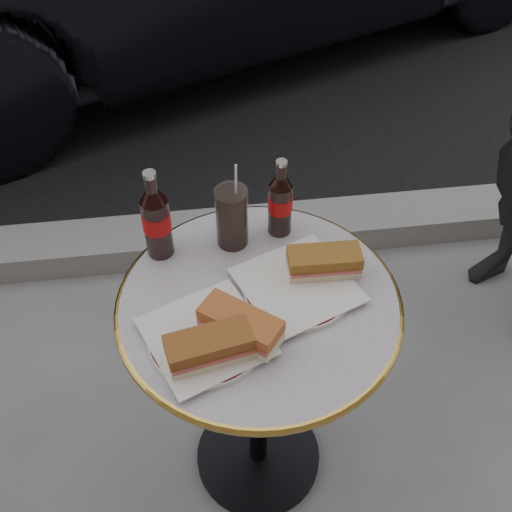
{
  "coord_description": "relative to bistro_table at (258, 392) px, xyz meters",
  "views": [
    {
      "loc": [
        -0.12,
        -0.87,
        1.8
      ],
      "look_at": [
        0.0,
        0.05,
        0.82
      ],
      "focal_mm": 45.0,
      "sensor_mm": 36.0,
      "label": 1
    }
  ],
  "objects": [
    {
      "name": "ground",
      "position": [
        0.0,
        0.0,
        -0.37
      ],
      "size": [
        80.0,
        80.0,
        0.0
      ],
      "primitive_type": "plane",
      "color": "gray",
      "rests_on": "ground"
    },
    {
      "name": "curb",
      "position": [
        0.0,
        0.9,
        -0.32
      ],
      "size": [
        40.0,
        0.2,
        0.12
      ],
      "primitive_type": "cube",
      "color": "gray",
      "rests_on": "ground"
    },
    {
      "name": "bistro_table",
      "position": [
        0.0,
        0.0,
        0.0
      ],
      "size": [
        0.62,
        0.62,
        0.73
      ],
      "primitive_type": null,
      "color": "#BAB2C4",
      "rests_on": "ground"
    },
    {
      "name": "plate_left",
      "position": [
        -0.12,
        -0.09,
        0.37
      ],
      "size": [
        0.28,
        0.28,
        0.01
      ],
      "primitive_type": "cylinder",
      "rotation": [
        0.0,
        0.0,
        0.22
      ],
      "color": "white",
      "rests_on": "bistro_table"
    },
    {
      "name": "plate_right",
      "position": [
        0.09,
        0.02,
        0.37
      ],
      "size": [
        0.28,
        0.28,
        0.01
      ],
      "primitive_type": "cylinder",
      "rotation": [
        0.0,
        0.0,
        0.2
      ],
      "color": "white",
      "rests_on": "bistro_table"
    },
    {
      "name": "sandwich_left_a",
      "position": [
        -0.12,
        -0.14,
        0.41
      ],
      "size": [
        0.18,
        0.11,
        0.06
      ],
      "primitive_type": "cube",
      "rotation": [
        0.0,
        0.0,
        0.2
      ],
      "color": "brown",
      "rests_on": "plate_left"
    },
    {
      "name": "sandwich_left_b",
      "position": [
        -0.05,
        -0.09,
        0.41
      ],
      "size": [
        0.18,
        0.16,
        0.06
      ],
      "primitive_type": "cube",
      "rotation": [
        0.0,
        0.0,
        -0.68
      ],
      "color": "#B55E2E",
      "rests_on": "plate_left"
    },
    {
      "name": "sandwich_right",
      "position": [
        0.15,
        0.06,
        0.41
      ],
      "size": [
        0.16,
        0.08,
        0.06
      ],
      "primitive_type": "cube",
      "rotation": [
        0.0,
        0.0,
        -0.03
      ],
      "color": "#8E5D24",
      "rests_on": "plate_right"
    },
    {
      "name": "cola_bottle_left",
      "position": [
        -0.2,
        0.18,
        0.48
      ],
      "size": [
        0.07,
        0.07,
        0.23
      ],
      "primitive_type": null,
      "rotation": [
        0.0,
        0.0,
        -0.15
      ],
      "color": "black",
      "rests_on": "bistro_table"
    },
    {
      "name": "cola_bottle_right",
      "position": [
        0.08,
        0.21,
        0.47
      ],
      "size": [
        0.07,
        0.07,
        0.21
      ],
      "primitive_type": null,
      "rotation": [
        0.0,
        0.0,
        -0.23
      ],
      "color": "black",
      "rests_on": "bistro_table"
    },
    {
      "name": "cola_glass",
      "position": [
        -0.04,
        0.19,
        0.44
      ],
      "size": [
        0.1,
        0.1,
        0.15
      ],
      "primitive_type": "cylinder",
      "rotation": [
        0.0,
        0.0,
        -0.3
      ],
      "color": "black",
      "rests_on": "bistro_table"
    }
  ]
}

